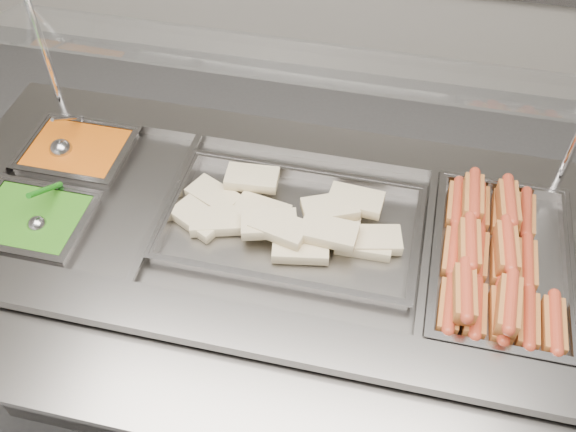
% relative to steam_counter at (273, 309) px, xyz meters
% --- Properties ---
extents(steam_counter, '(1.95, 0.87, 0.93)m').
position_rel_steam_counter_xyz_m(steam_counter, '(0.00, 0.00, 0.00)').
color(steam_counter, slate).
rests_on(steam_counter, ground).
extents(tray_rail, '(1.87, 0.40, 0.05)m').
position_rel_steam_counter_xyz_m(tray_rail, '(-0.00, -0.53, 0.42)').
color(tray_rail, slate).
rests_on(tray_rail, steam_counter).
extents(sneeze_guard, '(1.71, 0.31, 0.46)m').
position_rel_steam_counter_xyz_m(sneeze_guard, '(0.00, 0.23, 0.84)').
color(sneeze_guard, silver).
rests_on(sneeze_guard, steam_counter).
extents(pan_hotdogs, '(0.36, 0.57, 0.10)m').
position_rel_steam_counter_xyz_m(pan_hotdogs, '(0.65, -0.00, 0.42)').
color(pan_hotdogs, gray).
rests_on(pan_hotdogs, steam_counter).
extents(pan_wraps, '(0.71, 0.42, 0.07)m').
position_rel_steam_counter_xyz_m(pan_wraps, '(0.06, -0.00, 0.44)').
color(pan_wraps, gray).
rests_on(pan_wraps, steam_counter).
extents(pan_beans, '(0.31, 0.25, 0.10)m').
position_rel_steam_counter_xyz_m(pan_beans, '(-0.67, 0.15, 0.42)').
color(pan_beans, gray).
rests_on(pan_beans, steam_counter).
extents(pan_peas, '(0.31, 0.25, 0.10)m').
position_rel_steam_counter_xyz_m(pan_peas, '(-0.67, -0.15, 0.42)').
color(pan_peas, gray).
rests_on(pan_peas, steam_counter).
extents(hotdogs_in_buns, '(0.32, 0.54, 0.12)m').
position_rel_steam_counter_xyz_m(hotdogs_in_buns, '(0.62, -0.01, 0.47)').
color(hotdogs_in_buns, '#AE5D24').
rests_on(hotdogs_in_buns, pan_hotdogs).
extents(tortilla_wraps, '(0.68, 0.31, 0.07)m').
position_rel_steam_counter_xyz_m(tortilla_wraps, '(0.06, 0.01, 0.47)').
color(tortilla_wraps, '#C4B483').
rests_on(tortilla_wraps, pan_wraps).
extents(ladle, '(0.07, 0.20, 0.16)m').
position_rel_steam_counter_xyz_m(ladle, '(-0.71, 0.14, 0.47)').
color(ladle, '#A5A5A9').
rests_on(ladle, pan_beans).
extents(serving_spoon, '(0.06, 0.19, 0.14)m').
position_rel_steam_counter_xyz_m(serving_spoon, '(-0.64, -0.15, 0.48)').
color(serving_spoon, '#A5A5A9').
rests_on(serving_spoon, pan_peas).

